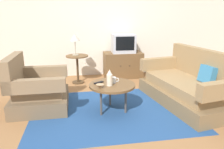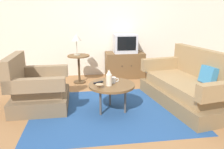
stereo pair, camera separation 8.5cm
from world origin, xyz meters
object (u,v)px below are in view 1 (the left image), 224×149
television (123,43)px  bowl (100,86)px  coffee_table (112,86)px  mug (114,80)px  armchair (36,91)px  table_lamp (75,38)px  couch (189,86)px  tv_stand (123,65)px  side_table (77,63)px  vase (110,78)px  tv_remote_dark (99,83)px

television → bowl: (-0.79, -2.00, -0.35)m
coffee_table → mug: bearing=56.8°
armchair → television: bearing=129.9°
table_lamp → mug: (0.60, -1.54, -0.50)m
coffee_table → bowl: (-0.21, -0.14, 0.06)m
couch → coffee_table: (-1.40, -0.12, 0.13)m
armchair → tv_stand: 2.40m
table_lamp → side_table: bearing=-41.4°
vase → bowl: vase is taller
armchair → tv_remote_dark: armchair is taller
table_lamp → vase: (0.51, -1.67, -0.43)m
tv_stand → table_lamp: 1.38m
armchair → couch: (2.63, -0.20, -0.00)m
television → bowl: bearing=-111.6°
vase → side_table: bearing=106.4°
couch → coffee_table: 1.41m
bowl → coffee_table: bearing=32.9°
couch → side_table: (-1.93, 1.45, 0.16)m
couch → coffee_table: couch is taller
couch → mug: (-1.36, -0.06, 0.21)m
armchair → table_lamp: 1.61m
television → table_lamp: (-1.15, -0.26, 0.17)m
mug → side_table: bearing=110.7°
couch → tv_stand: size_ratio=2.08×
armchair → coffee_table: 1.28m
armchair → mug: size_ratio=7.24×
tv_stand → table_lamp: size_ratio=1.97×
coffee_table → vase: 0.18m
vase → armchair: bearing=162.0°
armchair → side_table: size_ratio=1.47×
couch → bowl: bearing=89.1°
side_table → bowl: size_ratio=5.18×
table_lamp → tv_remote_dark: bearing=-76.8°
side_table → mug: side_table is taller
table_lamp → mug: size_ratio=3.63×
coffee_table → armchair: bearing=165.2°
armchair → tv_stand: bearing=130.3°
bowl → tv_stand: bearing=68.7°
tv_stand → vase: size_ratio=3.57×
couch → bowl: couch is taller
tv_stand → vase: (-0.63, -1.95, 0.28)m
armchair → tv_remote_dark: bearing=76.3°
vase → table_lamp: bearing=107.1°
television → vase: size_ratio=2.10×
coffee_table → table_lamp: (-0.56, 1.61, 0.59)m
table_lamp → bowl: size_ratio=3.82×
tv_stand → coffee_table: bearing=-107.1°
bowl → armchair: bearing=155.8°
television → mug: bearing=-106.7°
armchair → television: size_ratio=1.72×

